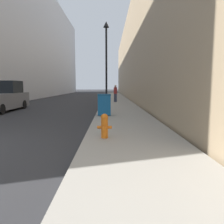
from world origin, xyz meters
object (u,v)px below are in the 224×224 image
object	(u,v)px
fire_hydrant	(105,125)
pickup_truck	(0,98)
trash_bin	(104,104)
lamppost	(106,57)
pedestrian_on_sidewalk	(115,93)

from	to	relation	value
fire_hydrant	pickup_truck	xyz separation A→B (m)	(-7.34, 8.46, 0.34)
trash_bin	pickup_truck	size ratio (longest dim) A/B	0.21
trash_bin	pickup_truck	distance (m)	7.94
fire_hydrant	pickup_truck	distance (m)	11.21
lamppost	pedestrian_on_sidewalk	bearing A→B (deg)	83.57
trash_bin	lamppost	bearing A→B (deg)	88.89
lamppost	pedestrian_on_sidewalk	size ratio (longest dim) A/B	3.47
fire_hydrant	lamppost	size ratio (longest dim) A/B	0.13
trash_bin	lamppost	distance (m)	4.30
trash_bin	pedestrian_on_sidewalk	size ratio (longest dim) A/B	0.69
fire_hydrant	trash_bin	xyz separation A→B (m)	(-0.14, 5.13, 0.20)
trash_bin	lamppost	world-z (taller)	lamppost
lamppost	pedestrian_on_sidewalk	distance (m)	7.46
trash_bin	pickup_truck	xyz separation A→B (m)	(-7.21, 3.33, 0.14)
pedestrian_on_sidewalk	trash_bin	bearing A→B (deg)	-94.77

